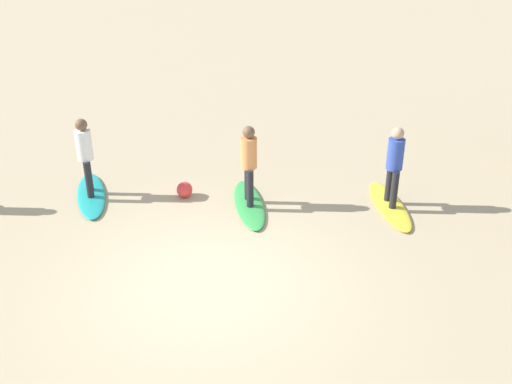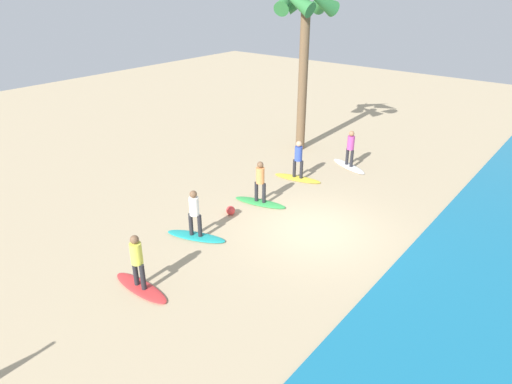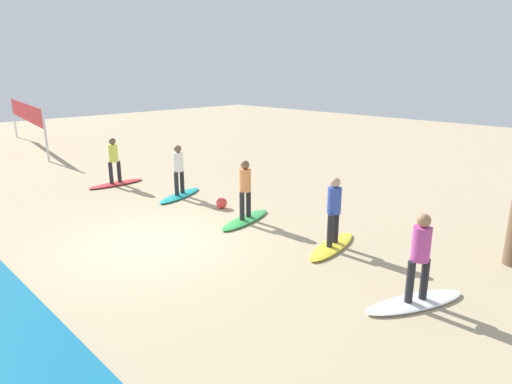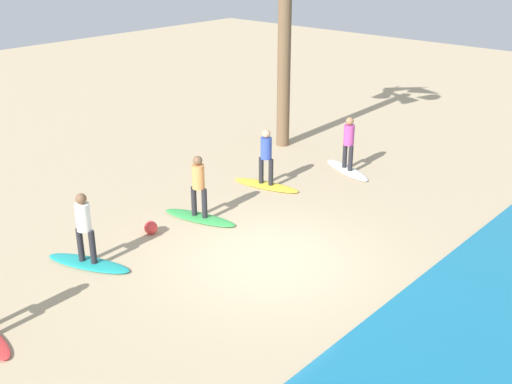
{
  "view_description": "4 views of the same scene",
  "coord_description": "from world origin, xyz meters",
  "px_view_note": "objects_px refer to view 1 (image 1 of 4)",
  "views": [
    {
      "loc": [
        -1.48,
        8.02,
        5.98
      ],
      "look_at": [
        -0.64,
        -1.9,
        0.75
      ],
      "focal_mm": 42.73,
      "sensor_mm": 36.0,
      "label": 1
    },
    {
      "loc": [
        11.71,
        6.86,
        7.85
      ],
      "look_at": [
        0.77,
        -1.94,
        1.17
      ],
      "focal_mm": 31.61,
      "sensor_mm": 36.0,
      "label": 2
    },
    {
      "loc": [
        -8.93,
        5.2,
        4.12
      ],
      "look_at": [
        -0.93,
        -2.63,
        0.97
      ],
      "focal_mm": 30.86,
      "sensor_mm": 36.0,
      "label": 3
    },
    {
      "loc": [
        9.58,
        8.15,
        6.9
      ],
      "look_at": [
        -1.07,
        -1.34,
        0.94
      ],
      "focal_mm": 44.08,
      "sensor_mm": 36.0,
      "label": 4
    }
  ],
  "objects_px": {
    "surfer_teal": "(85,151)",
    "beach_ball": "(185,190)",
    "surfer_yellow": "(395,161)",
    "surfboard_teal": "(91,195)",
    "surfboard_green": "(249,204)",
    "surfer_green": "(249,160)",
    "surfboard_yellow": "(389,206)"
  },
  "relations": [
    {
      "from": "surfer_yellow",
      "to": "surfer_green",
      "type": "bearing_deg",
      "value": 3.71
    },
    {
      "from": "surfboard_teal",
      "to": "surfer_teal",
      "type": "height_order",
      "value": "surfer_teal"
    },
    {
      "from": "surfer_teal",
      "to": "beach_ball",
      "type": "distance_m",
      "value": 2.13
    },
    {
      "from": "surfboard_yellow",
      "to": "surfboard_green",
      "type": "height_order",
      "value": "same"
    },
    {
      "from": "surfer_teal",
      "to": "surfer_yellow",
      "type": "bearing_deg",
      "value": -179.31
    },
    {
      "from": "surfer_teal",
      "to": "beach_ball",
      "type": "xyz_separation_m",
      "value": [
        -1.94,
        -0.18,
        -0.87
      ]
    },
    {
      "from": "surfboard_teal",
      "to": "surfer_green",
      "type": "bearing_deg",
      "value": 67.92
    },
    {
      "from": "surfer_yellow",
      "to": "surfboard_teal",
      "type": "height_order",
      "value": "surfer_yellow"
    },
    {
      "from": "surfer_yellow",
      "to": "surfboard_teal",
      "type": "xyz_separation_m",
      "value": [
        6.14,
        0.07,
        -0.99
      ]
    },
    {
      "from": "surfer_green",
      "to": "surfboard_teal",
      "type": "bearing_deg",
      "value": -1.89
    },
    {
      "from": "surfboard_yellow",
      "to": "surfer_green",
      "type": "distance_m",
      "value": 3.0
    },
    {
      "from": "surfer_yellow",
      "to": "surfer_green",
      "type": "distance_m",
      "value": 2.83
    },
    {
      "from": "surfer_yellow",
      "to": "surfer_teal",
      "type": "bearing_deg",
      "value": 0.69
    },
    {
      "from": "surfer_yellow",
      "to": "surfer_teal",
      "type": "distance_m",
      "value": 6.14
    },
    {
      "from": "surfboard_teal",
      "to": "beach_ball",
      "type": "relative_size",
      "value": 6.34
    },
    {
      "from": "surfboard_teal",
      "to": "surfer_teal",
      "type": "relative_size",
      "value": 1.28
    },
    {
      "from": "surfer_green",
      "to": "surfboard_teal",
      "type": "relative_size",
      "value": 0.78
    },
    {
      "from": "surfboard_yellow",
      "to": "beach_ball",
      "type": "relative_size",
      "value": 6.34
    },
    {
      "from": "surfer_green",
      "to": "beach_ball",
      "type": "bearing_deg",
      "value": -11.97
    },
    {
      "from": "surfer_yellow",
      "to": "surfer_green",
      "type": "height_order",
      "value": "same"
    },
    {
      "from": "surfer_green",
      "to": "beach_ball",
      "type": "xyz_separation_m",
      "value": [
        1.37,
        -0.29,
        -0.87
      ]
    },
    {
      "from": "surfboard_teal",
      "to": "beach_ball",
      "type": "bearing_deg",
      "value": 75.15
    },
    {
      "from": "surfboard_teal",
      "to": "surfboard_yellow",
      "type": "bearing_deg",
      "value": 70.5
    },
    {
      "from": "surfboard_green",
      "to": "beach_ball",
      "type": "xyz_separation_m",
      "value": [
        1.37,
        -0.29,
        0.12
      ]
    },
    {
      "from": "surfboard_green",
      "to": "surfer_teal",
      "type": "height_order",
      "value": "surfer_teal"
    },
    {
      "from": "surfer_teal",
      "to": "surfboard_green",
      "type": "bearing_deg",
      "value": 178.11
    },
    {
      "from": "surfer_yellow",
      "to": "surfboard_green",
      "type": "bearing_deg",
      "value": 3.71
    },
    {
      "from": "surfer_teal",
      "to": "surfer_green",
      "type": "bearing_deg",
      "value": 178.11
    },
    {
      "from": "surfboard_yellow",
      "to": "surfer_teal",
      "type": "bearing_deg",
      "value": -101.05
    },
    {
      "from": "surfboard_yellow",
      "to": "beach_ball",
      "type": "distance_m",
      "value": 4.2
    },
    {
      "from": "surfboard_yellow",
      "to": "surfer_teal",
      "type": "height_order",
      "value": "surfer_teal"
    },
    {
      "from": "surfer_teal",
      "to": "surfboard_teal",
      "type": "bearing_deg",
      "value": 0.0
    }
  ]
}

